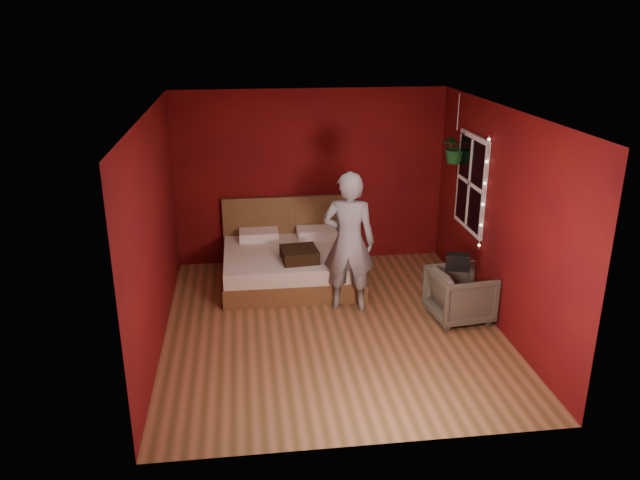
{
  "coord_description": "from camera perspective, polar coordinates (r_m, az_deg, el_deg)",
  "views": [
    {
      "loc": [
        -1.0,
        -6.71,
        3.58
      ],
      "look_at": [
        -0.09,
        0.4,
        0.98
      ],
      "focal_mm": 35.0,
      "sensor_mm": 36.0,
      "label": 1
    }
  ],
  "objects": [
    {
      "name": "handbag",
      "position": [
        7.75,
        12.48,
        -1.98
      ],
      "size": [
        0.31,
        0.22,
        0.2
      ],
      "primitive_type": "cube",
      "rotation": [
        0.0,
        0.0,
        -0.3
      ],
      "color": "black",
      "rests_on": "armchair"
    },
    {
      "name": "floor",
      "position": [
        7.67,
        1.08,
        -7.88
      ],
      "size": [
        4.5,
        4.5,
        0.0
      ],
      "primitive_type": "plane",
      "color": "#9A603D",
      "rests_on": "ground"
    },
    {
      "name": "hanging_plant",
      "position": [
        8.72,
        12.3,
        8.34
      ],
      "size": [
        0.49,
        0.45,
        0.93
      ],
      "color": "silver",
      "rests_on": "room_walls"
    },
    {
      "name": "bed",
      "position": [
        8.86,
        -2.71,
        -2.02
      ],
      "size": [
        1.89,
        1.61,
        1.04
      ],
      "color": "brown",
      "rests_on": "ground"
    },
    {
      "name": "fairy_lights",
      "position": [
        7.95,
        14.76,
        4.1
      ],
      "size": [
        0.04,
        0.04,
        1.45
      ],
      "color": "silver",
      "rests_on": "room_walls"
    },
    {
      "name": "throw_pillow",
      "position": [
        8.34,
        -1.89,
        -1.33
      ],
      "size": [
        0.51,
        0.51,
        0.17
      ],
      "primitive_type": "cube",
      "rotation": [
        0.0,
        0.0,
        0.09
      ],
      "color": "black",
      "rests_on": "bed"
    },
    {
      "name": "armchair",
      "position": [
        7.91,
        12.69,
        -4.91
      ],
      "size": [
        0.79,
        0.77,
        0.65
      ],
      "primitive_type": "imported",
      "rotation": [
        0.0,
        0.0,
        1.69
      ],
      "color": "#5A5647",
      "rests_on": "ground"
    },
    {
      "name": "window",
      "position": [
        8.43,
        13.63,
        5.08
      ],
      "size": [
        0.05,
        0.97,
        1.27
      ],
      "color": "white",
      "rests_on": "room_walls"
    },
    {
      "name": "person",
      "position": [
        7.8,
        2.64,
        -0.17
      ],
      "size": [
        0.75,
        0.59,
        1.8
      ],
      "primitive_type": "imported",
      "rotation": [
        0.0,
        0.0,
        2.88
      ],
      "color": "gray",
      "rests_on": "ground"
    },
    {
      "name": "room_walls",
      "position": [
        7.05,
        1.17,
        4.28
      ],
      "size": [
        4.04,
        4.54,
        2.62
      ],
      "color": "#690F0B",
      "rests_on": "ground"
    }
  ]
}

